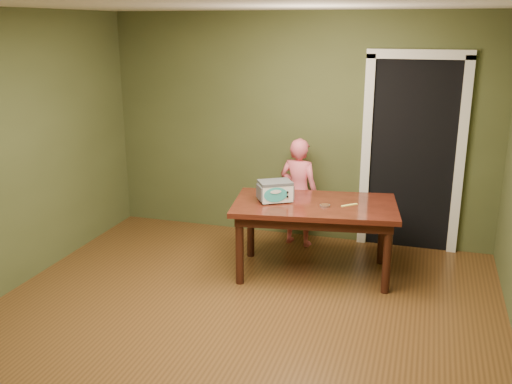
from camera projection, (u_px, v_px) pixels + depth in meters
floor at (225, 337)px, 4.64m from camera, size 5.00×5.00×0.00m
room_shell at (222, 130)px, 4.16m from camera, size 4.52×5.02×2.61m
doorway at (413, 151)px, 6.53m from camera, size 1.10×0.66×2.25m
dining_table at (315, 213)px, 5.67m from camera, size 1.72×1.13×0.75m
toy_oven at (275, 190)px, 5.66m from camera, size 0.39×0.36×0.21m
baking_pan at (325, 206)px, 5.52m from camera, size 0.10×0.10×0.02m
spatula at (349, 205)px, 5.56m from camera, size 0.15×0.14×0.01m
child at (299, 192)px, 6.46m from camera, size 0.50×0.38×1.24m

